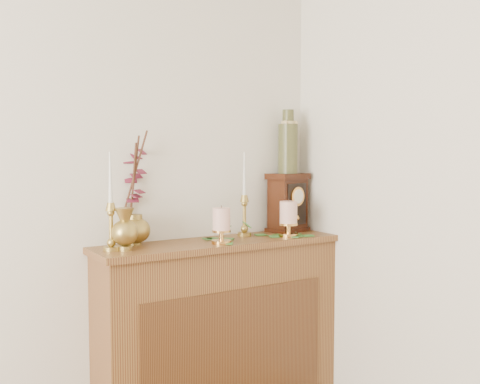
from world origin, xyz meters
TOP-DOWN VIEW (x-y plane):
  - console_shelf at (1.40, 2.10)m, footprint 1.24×0.34m
  - candlestick_left at (0.86, 2.10)m, footprint 0.07×0.07m
  - candlestick_center at (1.58, 2.16)m, footprint 0.07×0.07m
  - bud_vase at (0.91, 2.07)m, footprint 0.11×0.11m
  - ginger_jar at (1.02, 2.23)m, footprint 0.21×0.23m
  - pillar_candle_left at (1.35, 2.01)m, footprint 0.09×0.09m
  - pillar_candle_right at (1.75, 2.02)m, footprint 0.10×0.10m
  - ivy_garland at (1.57, 2.03)m, footprint 0.50×0.19m
  - mantel_clock at (1.86, 2.17)m, footprint 0.23×0.19m
  - ceramic_vase at (1.86, 2.17)m, footprint 0.10×0.10m

SIDE VIEW (x-z plane):
  - console_shelf at x=1.40m, z-range -0.03..0.90m
  - ivy_garland at x=1.57m, z-range 0.90..0.99m
  - bud_vase at x=0.91m, z-range 0.93..1.11m
  - pillar_candle_left at x=1.35m, z-range 0.93..1.11m
  - pillar_candle_right at x=1.75m, z-range 0.93..1.12m
  - candlestick_left at x=0.86m, z-range 0.86..1.28m
  - candlestick_center at x=1.58m, z-range 0.86..1.28m
  - mantel_clock at x=1.86m, z-range 0.93..1.24m
  - ginger_jar at x=1.02m, z-range 0.90..1.43m
  - ceramic_vase at x=1.86m, z-range 1.22..1.56m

